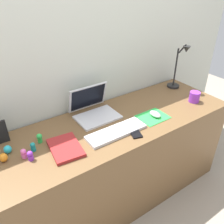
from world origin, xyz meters
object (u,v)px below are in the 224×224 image
(laptop, at_px, (93,108))
(coffee_mug, at_px, (194,97))
(toy_figurine_purple, at_px, (30,156))
(toy_figurine_green, at_px, (40,138))
(mouse, at_px, (155,114))
(keyboard, at_px, (116,132))
(notebook_pad, at_px, (65,148))
(desk_lamp, at_px, (179,68))
(cell_phone, at_px, (135,132))
(toy_figurine_orange, at_px, (3,158))
(toy_figurine_teal, at_px, (33,147))
(toy_figurine_pink, at_px, (24,153))
(toy_figurine_cyan, at_px, (8,149))

(laptop, relative_size, coffee_mug, 3.59)
(toy_figurine_purple, distance_m, toy_figurine_green, 0.16)
(mouse, bearing_deg, toy_figurine_green, 167.02)
(keyboard, distance_m, notebook_pad, 0.34)
(mouse, bearing_deg, desk_lamp, 26.87)
(cell_phone, bearing_deg, toy_figurine_orange, -177.02)
(toy_figurine_purple, bearing_deg, keyboard, -6.85)
(notebook_pad, height_order, toy_figurine_teal, toy_figurine_teal)
(desk_lamp, relative_size, toy_figurine_purple, 6.67)
(cell_phone, relative_size, toy_figurine_pink, 2.16)
(toy_figurine_pink, bearing_deg, coffee_mug, -4.54)
(desk_lamp, bearing_deg, toy_figurine_green, -177.05)
(keyboard, height_order, notebook_pad, same)
(toy_figurine_orange, xyz_separation_m, toy_figurine_green, (0.22, 0.05, 0.01))
(mouse, bearing_deg, toy_figurine_purple, 176.25)
(keyboard, height_order, desk_lamp, desk_lamp)
(desk_lamp, relative_size, toy_figurine_teal, 7.04)
(mouse, bearing_deg, coffee_mug, -1.08)
(laptop, distance_m, desk_lamp, 0.85)
(laptop, relative_size, desk_lamp, 0.75)
(toy_figurine_teal, bearing_deg, mouse, -8.50)
(desk_lamp, bearing_deg, toy_figurine_cyan, -177.81)
(cell_phone, xyz_separation_m, toy_figurine_orange, (-0.77, 0.20, 0.02))
(toy_figurine_orange, bearing_deg, coffee_mug, -5.59)
(keyboard, distance_m, toy_figurine_pink, 0.57)
(cell_phone, relative_size, notebook_pad, 0.53)
(cell_phone, relative_size, toy_figurine_orange, 2.55)
(toy_figurine_purple, bearing_deg, toy_figurine_cyan, 124.01)
(toy_figurine_cyan, bearing_deg, cell_phone, -19.79)
(toy_figurine_cyan, bearing_deg, notebook_pad, -28.65)
(toy_figurine_teal, bearing_deg, coffee_mug, -6.08)
(laptop, distance_m, toy_figurine_purple, 0.58)
(toy_figurine_purple, bearing_deg, mouse, -3.75)
(keyboard, distance_m, toy_figurine_green, 0.48)
(toy_figurine_orange, height_order, toy_figurine_teal, toy_figurine_teal)
(toy_figurine_purple, xyz_separation_m, toy_figurine_green, (0.10, 0.12, 0.00))
(keyboard, bearing_deg, coffee_mug, -0.09)
(cell_phone, height_order, notebook_pad, notebook_pad)
(keyboard, xyz_separation_m, mouse, (0.35, 0.01, 0.01))
(toy_figurine_purple, distance_m, toy_figurine_cyan, 0.16)
(mouse, xyz_separation_m, toy_figurine_teal, (-0.85, 0.13, 0.01))
(coffee_mug, xyz_separation_m, toy_figurine_orange, (-1.43, 0.14, -0.02))
(cell_phone, bearing_deg, toy_figurine_cyan, 178.02)
(mouse, bearing_deg, laptop, 141.76)
(coffee_mug, height_order, toy_figurine_pink, coffee_mug)
(mouse, distance_m, desk_lamp, 0.57)
(toy_figurine_pink, bearing_deg, notebook_pad, -15.89)
(toy_figurine_cyan, bearing_deg, keyboard, -17.51)
(mouse, bearing_deg, toy_figurine_teal, 171.50)
(toy_figurine_green, bearing_deg, desk_lamp, 2.95)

